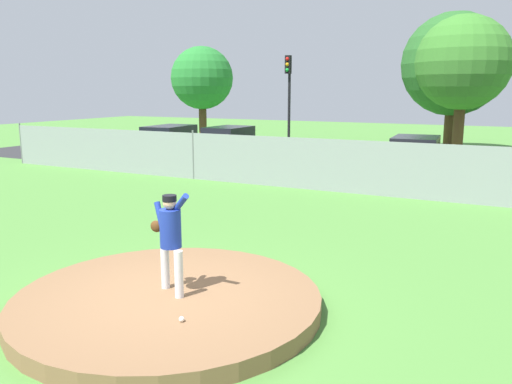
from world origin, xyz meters
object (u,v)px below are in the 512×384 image
at_px(baseball, 182,319).
at_px(parked_car_silver, 229,145).
at_px(traffic_light_near, 289,87).
at_px(pitcher_youth, 170,233).
at_px(parked_car_champagne, 415,157).
at_px(parked_car_teal, 170,142).

relative_size(baseball, parked_car_silver, 0.02).
bearing_deg(parked_car_silver, baseball, -62.28).
bearing_deg(traffic_light_near, pitcher_youth, -71.78).
relative_size(parked_car_champagne, traffic_light_near, 0.87).
height_order(baseball, traffic_light_near, traffic_light_near).
xyz_separation_m(parked_car_champagne, traffic_light_near, (-7.19, 4.40, 2.66)).
bearing_deg(parked_car_teal, traffic_light_near, 43.60).
xyz_separation_m(pitcher_youth, parked_car_teal, (-10.57, 14.43, -0.41)).
bearing_deg(pitcher_youth, parked_car_silver, 116.75).
height_order(parked_car_teal, traffic_light_near, traffic_light_near).
bearing_deg(parked_car_teal, pitcher_youth, -53.78).
height_order(pitcher_youth, parked_car_silver, pitcher_youth).
relative_size(parked_car_silver, traffic_light_near, 0.83).
bearing_deg(parked_car_teal, parked_car_silver, 1.94).
distance_m(parked_car_silver, traffic_light_near, 5.01).
bearing_deg(parked_car_champagne, traffic_light_near, 148.54).
distance_m(parked_car_silver, parked_car_champagne, 8.38).
xyz_separation_m(parked_car_silver, traffic_light_near, (1.19, 4.11, 2.62)).
relative_size(pitcher_youth, parked_car_champagne, 0.37).
height_order(baseball, parked_car_champagne, parked_car_champagne).
height_order(parked_car_silver, parked_car_teal, parked_car_silver).
bearing_deg(baseball, parked_car_teal, 126.59).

